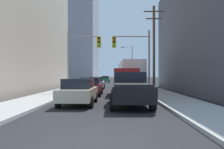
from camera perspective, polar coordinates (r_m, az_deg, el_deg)
name	(u,v)px	position (r m, az deg, el deg)	size (l,w,h in m)	color
ground_plane	(89,143)	(6.12, -5.64, -16.53)	(400.00, 400.00, 0.00)	black
sidewalk_left	(94,82)	(56.11, -4.50, -1.84)	(2.77, 160.00, 0.15)	#9E9E99
sidewalk_right	(132,82)	(56.00, 4.96, -1.84)	(2.77, 160.00, 0.15)	#9E9E99
city_bus	(130,74)	(29.80, 4.48, 0.24)	(2.80, 11.56, 3.40)	silver
pickup_truck_black	(130,89)	(13.00, 4.52, -3.65)	(2.20, 5.43, 1.90)	black
cargo_van_red	(126,80)	(20.33, 3.39, -1.39)	(2.16, 5.23, 2.26)	maroon
sedan_beige	(79,92)	(13.53, -8.24, -4.19)	(1.95, 4.23, 1.52)	#C6B793
sedan_maroon	(90,86)	(19.60, -5.35, -2.94)	(1.95, 4.21, 1.52)	maroon
sedan_silver	(97,83)	(28.64, -3.84, -2.06)	(1.95, 4.26, 1.52)	#B7BABF
sedan_grey	(120,80)	(44.78, 2.01, -1.37)	(1.95, 4.26, 1.52)	slate
sedan_green	(106,79)	(54.47, -1.60, -1.15)	(1.95, 4.22, 1.52)	#195938
traffic_signal_near_left	(82,51)	(22.19, -7.34, 5.77)	(3.19, 0.44, 6.00)	gray
traffic_signal_near_right	(133,51)	(22.02, 5.22, 5.86)	(3.60, 0.44, 6.00)	gray
utility_pole_right	(154,46)	(26.09, 10.31, 6.97)	(2.20, 0.28, 9.38)	brown
street_lamp_right	(130,61)	(45.62, 4.57, 3.37)	(2.31, 0.32, 7.50)	gray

